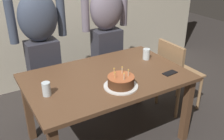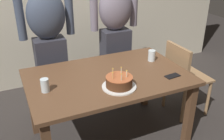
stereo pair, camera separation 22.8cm
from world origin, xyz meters
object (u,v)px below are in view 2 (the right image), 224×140
(water_glass_near, at_px, (45,85))
(dining_chair, at_px, (183,74))
(water_glass_far, at_px, (152,56))
(birthday_cake, at_px, (119,82))
(person_man_bearded, at_px, (49,42))
(cell_phone, at_px, (172,76))
(person_woman_cardigan, at_px, (115,33))

(water_glass_near, bearing_deg, dining_chair, 5.17)
(dining_chair, bearing_deg, water_glass_far, 83.89)
(birthday_cake, distance_m, water_glass_far, 0.67)
(birthday_cake, height_order, water_glass_near, birthday_cake)
(person_man_bearded, xyz_separation_m, dining_chair, (1.34, -0.68, -0.36))
(birthday_cake, relative_size, water_glass_near, 2.57)
(water_glass_near, distance_m, cell_phone, 1.15)
(birthday_cake, bearing_deg, water_glass_far, 33.67)
(water_glass_near, xyz_separation_m, dining_chair, (1.56, 0.14, -0.28))
(water_glass_near, distance_m, water_glass_far, 1.16)
(birthday_cake, relative_size, dining_chair, 0.34)
(water_glass_far, bearing_deg, dining_chair, -6.11)
(water_glass_far, distance_m, dining_chair, 0.50)
(dining_chair, bearing_deg, person_man_bearded, 63.22)
(water_glass_far, distance_m, person_woman_cardigan, 0.65)
(water_glass_far, xyz_separation_m, dining_chair, (0.41, -0.04, -0.28))
(water_glass_far, bearing_deg, person_woman_cardigan, 101.23)
(water_glass_near, height_order, dining_chair, dining_chair)
(water_glass_near, relative_size, water_glass_far, 1.00)
(water_glass_near, height_order, person_man_bearded, person_man_bearded)
(water_glass_near, bearing_deg, water_glass_far, 9.14)
(person_woman_cardigan, relative_size, dining_chair, 1.90)
(person_woman_cardigan, bearing_deg, birthday_cake, 66.72)
(water_glass_near, height_order, person_woman_cardigan, person_woman_cardigan)
(cell_phone, bearing_deg, person_man_bearded, 125.46)
(water_glass_near, distance_m, person_woman_cardigan, 1.31)
(water_glass_near, relative_size, cell_phone, 0.80)
(water_glass_far, height_order, dining_chair, dining_chair)
(birthday_cake, distance_m, water_glass_near, 0.62)
(birthday_cake, distance_m, person_woman_cardigan, 1.10)
(water_glass_near, xyz_separation_m, person_man_bearded, (0.21, 0.82, 0.08))
(person_woman_cardigan, height_order, dining_chair, person_woman_cardigan)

